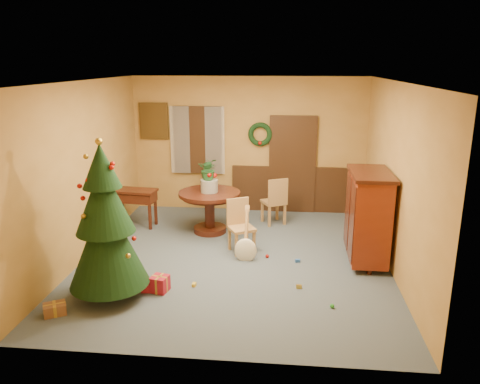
# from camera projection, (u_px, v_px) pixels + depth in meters

# --- Properties ---
(room_envelope) EXTENTS (5.50, 5.50, 5.50)m
(room_envelope) POSITION_uv_depth(u_px,v_px,m) (258.00, 161.00, 10.10)
(room_envelope) COLOR #3C4957
(room_envelope) RESTS_ON ground
(dining_table) EXTENTS (1.17, 1.17, 0.81)m
(dining_table) POSITION_uv_depth(u_px,v_px,m) (210.00, 204.00, 8.92)
(dining_table) COLOR black
(dining_table) RESTS_ON floor
(urn) EXTENTS (0.32, 0.32, 0.24)m
(urn) POSITION_uv_depth(u_px,v_px,m) (209.00, 186.00, 8.83)
(urn) COLOR slate
(urn) RESTS_ON dining_table
(centerpiece_plant) EXTENTS (0.38, 0.33, 0.42)m
(centerpiece_plant) POSITION_uv_depth(u_px,v_px,m) (209.00, 169.00, 8.74)
(centerpiece_plant) COLOR #1E4C23
(centerpiece_plant) RESTS_ON urn
(chair_near) EXTENTS (0.54, 0.54, 0.93)m
(chair_near) POSITION_uv_depth(u_px,v_px,m) (240.00, 223.00, 8.06)
(chair_near) COLOR #9F753F
(chair_near) RESTS_ON floor
(chair_far) EXTENTS (0.57, 0.57, 0.97)m
(chair_far) POSITION_uv_depth(u_px,v_px,m) (275.00, 200.00, 9.36)
(chair_far) COLOR #9F753F
(chair_far) RESTS_ON floor
(guitar) EXTENTS (0.45, 0.61, 0.85)m
(guitar) POSITION_uv_depth(u_px,v_px,m) (246.00, 236.00, 7.67)
(guitar) COLOR #EDE5C5
(guitar) RESTS_ON floor
(plant_stand) EXTENTS (0.28, 0.28, 0.73)m
(plant_stand) POSITION_uv_depth(u_px,v_px,m) (207.00, 193.00, 10.03)
(plant_stand) COLOR black
(plant_stand) RESTS_ON floor
(stand_plant) EXTENTS (0.27, 0.23, 0.44)m
(stand_plant) POSITION_uv_depth(u_px,v_px,m) (207.00, 171.00, 9.89)
(stand_plant) COLOR #19471E
(stand_plant) RESTS_ON plant_stand
(christmas_tree) EXTENTS (1.09, 1.09, 2.25)m
(christmas_tree) POSITION_uv_depth(u_px,v_px,m) (106.00, 225.00, 6.31)
(christmas_tree) COLOR #382111
(christmas_tree) RESTS_ON floor
(writing_desk) EXTENTS (0.89, 0.51, 0.75)m
(writing_desk) POSITION_uv_depth(u_px,v_px,m) (135.00, 199.00, 9.27)
(writing_desk) COLOR black
(writing_desk) RESTS_ON floor
(sideboard) EXTENTS (0.64, 1.19, 1.52)m
(sideboard) POSITION_uv_depth(u_px,v_px,m) (368.00, 215.00, 7.52)
(sideboard) COLOR #541809
(sideboard) RESTS_ON floor
(gift_a) EXTENTS (0.34, 0.31, 0.15)m
(gift_a) POSITION_uv_depth(u_px,v_px,m) (55.00, 309.00, 6.11)
(gift_a) COLOR brown
(gift_a) RESTS_ON floor
(gift_b) EXTENTS (0.27, 0.27, 0.23)m
(gift_b) POSITION_uv_depth(u_px,v_px,m) (160.00, 284.00, 6.71)
(gift_b) COLOR #A71627
(gift_b) RESTS_ON floor
(gift_c) EXTENTS (0.32, 0.33, 0.15)m
(gift_c) POSITION_uv_depth(u_px,v_px,m) (96.00, 265.00, 7.43)
(gift_c) COLOR brown
(gift_c) RESTS_ON floor
(gift_d) EXTENTS (0.34, 0.18, 0.12)m
(gift_d) POSITION_uv_depth(u_px,v_px,m) (153.00, 288.00, 6.72)
(gift_d) COLOR #A71627
(gift_d) RESTS_ON floor
(toy_a) EXTENTS (0.09, 0.07, 0.05)m
(toy_a) POSITION_uv_depth(u_px,v_px,m) (298.00, 261.00, 7.70)
(toy_a) COLOR #2655A7
(toy_a) RESTS_ON floor
(toy_b) EXTENTS (0.06, 0.06, 0.06)m
(toy_b) POSITION_uv_depth(u_px,v_px,m) (332.00, 306.00, 6.27)
(toy_b) COLOR #268E29
(toy_b) RESTS_ON floor
(toy_c) EXTENTS (0.06, 0.08, 0.05)m
(toy_c) POSITION_uv_depth(u_px,v_px,m) (194.00, 285.00, 6.88)
(toy_c) COLOR gold
(toy_c) RESTS_ON floor
(toy_d) EXTENTS (0.06, 0.06, 0.06)m
(toy_d) POSITION_uv_depth(u_px,v_px,m) (267.00, 256.00, 7.87)
(toy_d) COLOR #AF130B
(toy_d) RESTS_ON floor
(toy_e) EXTENTS (0.09, 0.06, 0.05)m
(toy_e) POSITION_uv_depth(u_px,v_px,m) (299.00, 287.00, 6.82)
(toy_e) COLOR gold
(toy_e) RESTS_ON floor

